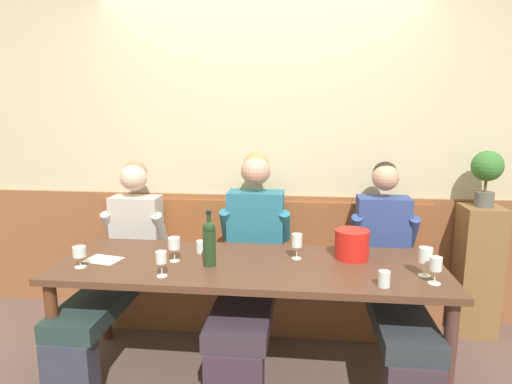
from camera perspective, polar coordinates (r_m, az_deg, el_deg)
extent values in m
cube|color=beige|center=(3.43, 0.99, 6.66)|extent=(6.80, 0.08, 2.80)
cube|color=brown|center=(3.55, 0.86, -8.21)|extent=(6.80, 0.03, 0.98)
cube|color=brown|center=(3.45, 0.48, -13.66)|extent=(2.62, 0.42, 0.44)
cube|color=brown|center=(3.35, 0.49, -9.85)|extent=(2.57, 0.39, 0.05)
cube|color=brown|center=(3.45, 0.82, -4.86)|extent=(2.62, 0.04, 0.45)
cube|color=#533222|center=(2.64, -0.99, -9.79)|extent=(2.32, 0.78, 0.04)
cylinder|color=#5A301B|center=(2.86, -25.21, -17.23)|extent=(0.07, 0.07, 0.70)
cylinder|color=#4C2D27|center=(2.61, 24.16, -19.98)|extent=(0.07, 0.07, 0.70)
cylinder|color=#4D2B1F|center=(3.37, -19.46, -12.51)|extent=(0.07, 0.07, 0.70)
cylinder|color=#4B2E29|center=(3.16, 20.57, -14.20)|extent=(0.07, 0.07, 0.70)
cube|color=#303342|center=(2.83, -23.39, -21.12)|extent=(0.29, 0.14, 0.38)
cube|color=#243735|center=(3.10, -19.24, -12.86)|extent=(0.32, 1.07, 0.11)
cube|color=#B7AFAA|center=(3.49, -15.53, -4.63)|extent=(0.38, 0.20, 0.50)
sphere|color=beige|center=(3.40, -15.93, 1.91)|extent=(0.21, 0.21, 0.21)
sphere|color=#A36F4D|center=(3.42, -15.80, 2.41)|extent=(0.19, 0.19, 0.19)
cylinder|color=#B7AFAA|center=(3.53, -18.81, -4.32)|extent=(0.08, 0.20, 0.27)
cylinder|color=#B7AFAA|center=(3.38, -12.63, -4.65)|extent=(0.08, 0.20, 0.27)
cube|color=#372736|center=(2.55, -2.89, -24.08)|extent=(0.32, 0.14, 0.38)
cube|color=#352A35|center=(2.84, -1.34, -14.46)|extent=(0.35, 1.06, 0.11)
cube|color=#26677F|center=(3.26, -0.02, -4.80)|extent=(0.42, 0.22, 0.56)
sphere|color=tan|center=(3.16, -0.04, 2.86)|extent=(0.22, 0.22, 0.22)
sphere|color=#A47B43|center=(3.18, 0.01, 3.40)|extent=(0.20, 0.20, 0.20)
cylinder|color=#26677F|center=(3.24, -3.98, -4.33)|extent=(0.08, 0.20, 0.27)
cylinder|color=#26677F|center=(3.19, 3.83, -4.55)|extent=(0.08, 0.20, 0.27)
cube|color=#2A2F36|center=(2.88, 18.06, -14.65)|extent=(0.31, 1.07, 0.11)
cube|color=navy|center=(3.30, 16.39, -5.26)|extent=(0.37, 0.22, 0.54)
sphere|color=tan|center=(3.20, 16.81, 1.86)|extent=(0.19, 0.19, 0.19)
sphere|color=black|center=(3.22, 16.75, 2.35)|extent=(0.18, 0.18, 0.18)
cylinder|color=navy|center=(3.22, 13.05, -4.97)|extent=(0.08, 0.20, 0.27)
cylinder|color=navy|center=(3.29, 19.97, -5.00)|extent=(0.08, 0.20, 0.27)
cylinder|color=red|center=(2.75, 12.60, -6.77)|extent=(0.21, 0.21, 0.18)
cylinder|color=#20381C|center=(2.58, -6.21, -7.36)|extent=(0.08, 0.08, 0.22)
sphere|color=#20381C|center=(2.54, -6.26, -4.74)|extent=(0.08, 0.08, 0.08)
cylinder|color=#20381C|center=(2.53, -6.28, -3.73)|extent=(0.03, 0.03, 0.07)
cylinder|color=black|center=(2.52, -6.31, -2.70)|extent=(0.03, 0.03, 0.02)
cylinder|color=silver|center=(2.52, 22.57, -11.12)|extent=(0.07, 0.07, 0.00)
cylinder|color=silver|center=(2.51, 22.63, -10.32)|extent=(0.01, 0.01, 0.07)
cylinder|color=silver|center=(2.49, 22.75, -8.77)|extent=(0.07, 0.07, 0.07)
cylinder|color=#E8CF7B|center=(2.49, 22.71, -9.31)|extent=(0.06, 0.06, 0.02)
cylinder|color=silver|center=(2.49, -12.37, -10.84)|extent=(0.06, 0.06, 0.00)
cylinder|color=silver|center=(2.47, -12.41, -9.99)|extent=(0.01, 0.01, 0.07)
cylinder|color=silver|center=(2.45, -12.47, -8.45)|extent=(0.06, 0.06, 0.07)
cylinder|color=#F4D588|center=(2.46, -12.46, -8.87)|extent=(0.05, 0.05, 0.03)
cylinder|color=silver|center=(2.76, -22.27, -9.18)|extent=(0.07, 0.07, 0.00)
cylinder|color=silver|center=(2.75, -22.32, -8.54)|extent=(0.01, 0.01, 0.06)
cylinder|color=silver|center=(2.74, -22.41, -7.32)|extent=(0.08, 0.08, 0.06)
cylinder|color=#EFDF87|center=(2.74, -22.38, -7.79)|extent=(0.07, 0.07, 0.01)
cylinder|color=silver|center=(2.61, 21.40, -10.29)|extent=(0.07, 0.07, 0.00)
cylinder|color=silver|center=(2.60, 21.46, -9.46)|extent=(0.01, 0.01, 0.08)
cylinder|color=silver|center=(2.57, 21.58, -7.78)|extent=(0.07, 0.07, 0.08)
cylinder|color=#F1D285|center=(2.58, 21.54, -8.35)|extent=(0.07, 0.07, 0.03)
cylinder|color=silver|center=(2.71, 5.41, -8.76)|extent=(0.06, 0.06, 0.00)
cylinder|color=silver|center=(2.70, 5.43, -7.98)|extent=(0.01, 0.01, 0.07)
cylinder|color=silver|center=(2.68, 5.46, -6.40)|extent=(0.07, 0.07, 0.08)
cylinder|color=#E0D47F|center=(2.69, 5.44, -7.00)|extent=(0.06, 0.06, 0.02)
cylinder|color=silver|center=(2.71, -10.74, -8.98)|extent=(0.06, 0.06, 0.00)
cylinder|color=silver|center=(2.69, -10.77, -8.18)|extent=(0.01, 0.01, 0.08)
cylinder|color=silver|center=(2.67, -10.83, -6.69)|extent=(0.07, 0.07, 0.07)
cylinder|color=#DECF85|center=(2.68, -10.81, -7.21)|extent=(0.06, 0.06, 0.02)
cylinder|color=silver|center=(2.83, -7.31, -7.20)|extent=(0.06, 0.06, 0.08)
cylinder|color=silver|center=(2.38, 16.65, -10.99)|extent=(0.06, 0.06, 0.08)
cube|color=white|center=(2.85, -19.63, -8.45)|extent=(0.24, 0.19, 0.00)
cube|color=brown|center=(3.62, 27.26, -9.21)|extent=(0.28, 0.28, 0.97)
cylinder|color=#52544E|center=(3.48, 28.02, -0.86)|extent=(0.13, 0.13, 0.11)
cylinder|color=brown|center=(3.47, 28.17, 0.83)|extent=(0.02, 0.02, 0.10)
sphere|color=#37722F|center=(3.45, 28.37, 3.07)|extent=(0.22, 0.22, 0.22)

